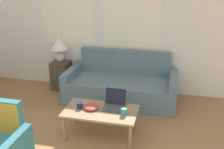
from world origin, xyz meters
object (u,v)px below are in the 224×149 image
cup_navy (80,106)px  laptop (114,104)px  table_lamp (59,46)px  cup_yellow (124,112)px  snack_bowl (91,107)px  couch (121,86)px  coffee_table (101,113)px

cup_navy → laptop: bearing=16.8°
laptop → cup_navy: laptop is taller
table_lamp → laptop: table_lamp is taller
cup_yellow → snack_bowl: 0.51m
couch → cup_yellow: couch is taller
couch → table_lamp: bearing=171.5°
couch → snack_bowl: bearing=-98.5°
cup_yellow → snack_bowl: cup_yellow is taller
laptop → cup_yellow: (0.18, -0.20, -0.01)m
couch → table_lamp: (-1.32, 0.20, 0.66)m
laptop → cup_navy: 0.51m
table_lamp → laptop: bearing=-43.5°
coffee_table → snack_bowl: bearing=175.2°
cup_yellow → couch: bearing=102.5°
cup_yellow → snack_bowl: size_ratio=0.47×
snack_bowl → couch: bearing=81.5°
coffee_table → laptop: 0.24m
couch → coffee_table: size_ratio=1.94×
table_lamp → snack_bowl: (1.13, -1.49, -0.48)m
snack_bowl → cup_yellow: bearing=-9.4°
coffee_table → laptop: laptop is taller
coffee_table → cup_yellow: bearing=-11.2°
coffee_table → snack_bowl: size_ratio=4.82×
coffee_table → table_lamp: bearing=130.3°
coffee_table → cup_navy: bearing=-177.0°
cup_navy → snack_bowl: size_ratio=0.43×
cup_navy → snack_bowl: cup_navy is taller
coffee_table → cup_yellow: size_ratio=10.19×
couch → cup_navy: (-0.36, -1.32, 0.21)m
laptop → couch: bearing=96.0°
table_lamp → couch: bearing=-8.5°
table_lamp → cup_yellow: bearing=-44.0°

